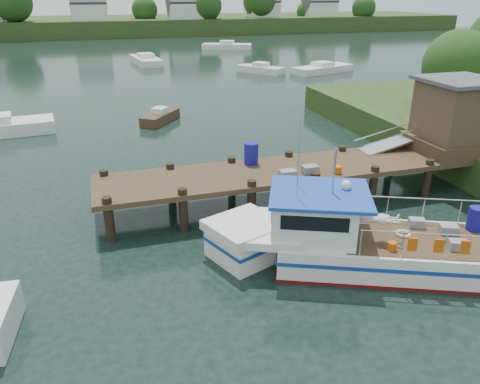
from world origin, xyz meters
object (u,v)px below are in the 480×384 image
object	(u,v)px
lobster_boat	(349,241)
moored_b	(261,69)
dock	(403,136)
moored_c	(323,69)
moored_far	(227,46)
moored_d	(146,60)
moored_rowboat	(160,117)

from	to	relation	value
lobster_boat	moored_b	size ratio (longest dim) A/B	1.79
dock	moored_c	xyz separation A→B (m)	(10.57, 28.54, -1.84)
lobster_boat	moored_b	world-z (taller)	lobster_boat
dock	moored_far	size ratio (longest dim) A/B	2.26
moored_far	lobster_boat	bearing A→B (deg)	-94.90
moored_far	moored_c	xyz separation A→B (m)	(3.82, -22.88, -0.04)
lobster_boat	moored_d	size ratio (longest dim) A/B	1.23
lobster_boat	moored_far	distance (m)	57.61
moored_rowboat	moored_d	world-z (taller)	moored_d
moored_rowboat	moored_b	bearing A→B (deg)	29.86
moored_c	moored_d	distance (m)	20.23
lobster_boat	moored_far	bearing A→B (deg)	101.62
dock	moored_c	bearing A→B (deg)	69.67
moored_c	lobster_boat	bearing A→B (deg)	-124.13
moored_far	moored_c	world-z (taller)	moored_far
moored_c	moored_b	bearing A→B (deg)	157.22
lobster_boat	moored_rowboat	distance (m)	18.90
moored_far	moored_rowboat	bearing A→B (deg)	-104.63
moored_rowboat	moored_b	size ratio (longest dim) A/B	0.66
moored_b	moored_d	xyz separation A→B (m)	(-10.44, 9.99, 0.04)
moored_rowboat	lobster_boat	bearing A→B (deg)	-103.18
moored_far	moored_d	distance (m)	17.13
moored_rowboat	moored_d	size ratio (longest dim) A/B	0.46
lobster_boat	moored_c	bearing A→B (deg)	88.41
lobster_boat	moored_d	world-z (taller)	lobster_boat
dock	moored_b	xyz separation A→B (m)	(4.38, 30.06, -1.84)
moored_rowboat	moored_b	world-z (taller)	moored_b
dock	moored_far	xyz separation A→B (m)	(6.75, 51.43, -1.80)
lobster_boat	moored_c	distance (m)	36.98
moored_rowboat	moored_far	world-z (taller)	moored_far
moored_far	moored_b	bearing A→B (deg)	-89.36
lobster_boat	moored_c	world-z (taller)	lobster_boat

